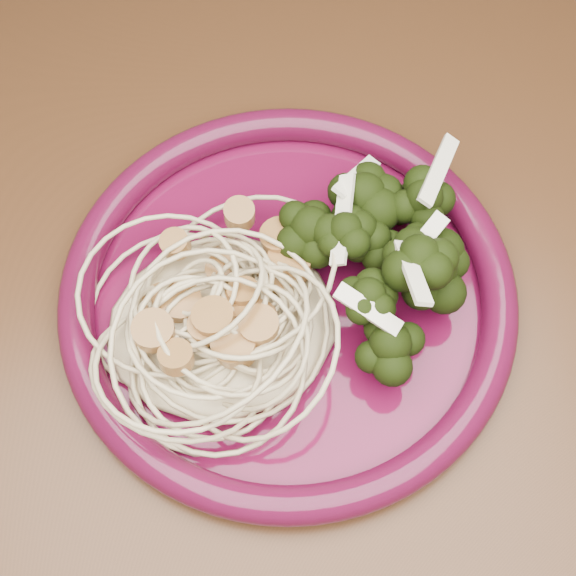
# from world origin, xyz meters

# --- Properties ---
(dining_table) EXTENTS (1.20, 0.80, 0.75)m
(dining_table) POSITION_xyz_m (0.00, 0.00, 0.65)
(dining_table) COLOR #472814
(dining_table) RESTS_ON ground
(dinner_plate) EXTENTS (0.38, 0.38, 0.03)m
(dinner_plate) POSITION_xyz_m (-0.02, -0.07, 0.76)
(dinner_plate) COLOR #4E0926
(dinner_plate) RESTS_ON dining_table
(spaghetti_pile) EXTENTS (0.18, 0.17, 0.03)m
(spaghetti_pile) POSITION_xyz_m (-0.07, -0.08, 0.77)
(spaghetti_pile) COLOR #C9B889
(spaghetti_pile) RESTS_ON dinner_plate
(scallop_cluster) EXTENTS (0.17, 0.17, 0.05)m
(scallop_cluster) POSITION_xyz_m (-0.07, -0.08, 0.81)
(scallop_cluster) COLOR #A2753E
(scallop_cluster) RESTS_ON spaghetti_pile
(broccoli_pile) EXTENTS (0.15, 0.19, 0.06)m
(broccoli_pile) POSITION_xyz_m (0.04, -0.05, 0.79)
(broccoli_pile) COLOR black
(broccoli_pile) RESTS_ON dinner_plate
(onion_garnish) EXTENTS (0.10, 0.12, 0.06)m
(onion_garnish) POSITION_xyz_m (0.04, -0.05, 0.82)
(onion_garnish) COLOR #F0ECCD
(onion_garnish) RESTS_ON broccoli_pile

